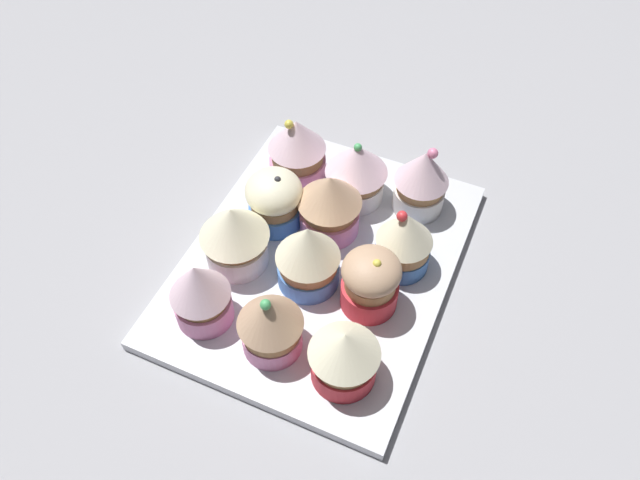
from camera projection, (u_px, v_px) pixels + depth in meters
ground_plane at (320, 274)px, 64.80cm from camera, size 180.00×180.00×3.00cm
baking_tray at (320, 262)px, 63.15cm from camera, size 31.80×25.13×1.20cm
cupcake_0 at (297, 148)px, 66.97cm from camera, size 6.16×6.16×7.80cm
cupcake_1 at (274, 199)px, 63.12cm from camera, size 5.70×5.70×6.70cm
cupcake_2 at (234, 234)px, 59.54cm from camera, size 6.70×6.70×7.47cm
cupcake_3 at (200, 292)px, 55.58cm from camera, size 5.47×5.47×7.58cm
cupcake_4 at (355, 170)px, 65.00cm from camera, size 6.48×6.48×7.45cm
cupcake_5 at (330, 203)px, 62.11cm from camera, size 6.43×6.43×7.39cm
cupcake_6 at (304, 254)px, 58.13cm from camera, size 6.07×6.07×7.72cm
cupcake_7 at (272, 323)px, 53.71cm from camera, size 5.79×5.79×7.65cm
cupcake_8 at (421, 180)px, 63.81cm from camera, size 5.55×5.55×8.10cm
cupcake_9 at (404, 240)px, 59.43cm from camera, size 5.45×5.45×7.59cm
cupcake_10 at (370, 281)px, 56.87cm from camera, size 5.40×5.40×6.97cm
cupcake_11 at (344, 355)px, 52.22cm from camera, size 6.11×6.11×6.73cm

